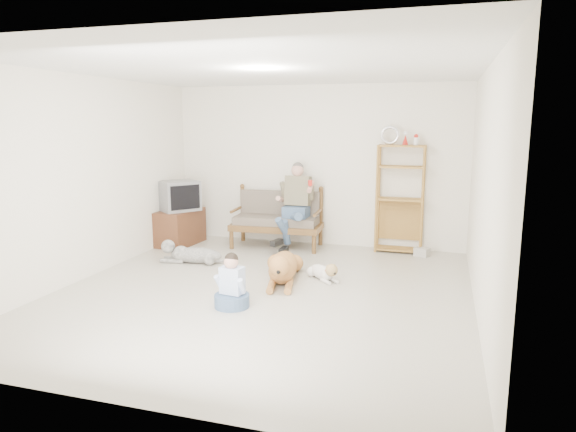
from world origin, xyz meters
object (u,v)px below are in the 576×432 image
(loveseat, at_px, (278,218))
(golden_retriever, at_px, (283,267))
(etagere, at_px, (400,198))
(tv_stand, at_px, (180,227))

(loveseat, relative_size, golden_retriever, 1.03)
(loveseat, distance_m, etagere, 2.05)
(golden_retriever, bearing_deg, tv_stand, 135.14)
(golden_retriever, bearing_deg, loveseat, 97.33)
(etagere, bearing_deg, golden_retriever, -123.28)
(etagere, relative_size, tv_stand, 2.17)
(loveseat, bearing_deg, tv_stand, -170.65)
(loveseat, xyz_separation_m, golden_retriever, (0.66, -1.85, -0.30))
(tv_stand, bearing_deg, etagere, 13.33)
(tv_stand, relative_size, golden_retriever, 0.63)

